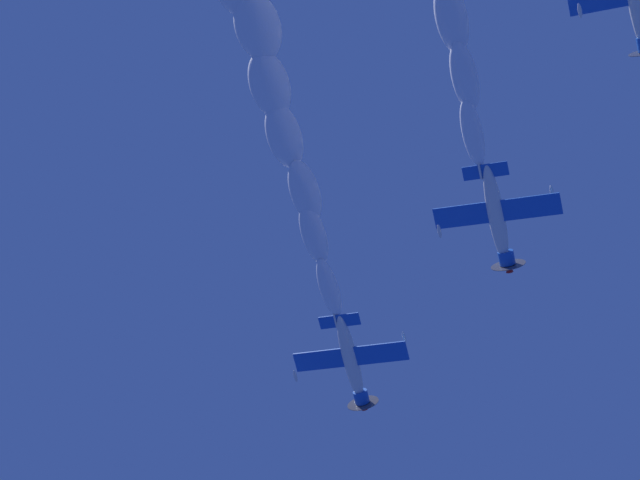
{
  "coord_description": "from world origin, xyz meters",
  "views": [
    {
      "loc": [
        -11.79,
        -37.3,
        1.93
      ],
      "look_at": [
        -2.08,
        -9.09,
        79.59
      ],
      "focal_mm": 62.35,
      "sensor_mm": 36.0,
      "label": 1
    }
  ],
  "objects": [
    {
      "name": "airplane_lead",
      "position": [
        3.63,
        -0.04,
        80.01
      ],
      "size": [
        8.33,
        8.04,
        3.46
      ],
      "color": "silver"
    },
    {
      "name": "airplane_left_wingman",
      "position": [
        9.11,
        -15.77,
        77.17
      ],
      "size": [
        8.18,
        7.99,
        3.77
      ],
      "color": "silver"
    },
    {
      "name": "airplane_right_wingman",
      "position": [
        12.54,
        -33.16,
        78.56
      ],
      "size": [
        8.1,
        8.04,
        3.76
      ],
      "color": "silver"
    },
    {
      "name": "smoke_trail_lead",
      "position": [
        -12.57,
        -23.5,
        82.8
      ],
      "size": [
        23.8,
        32.43,
        6.67
      ],
      "color": "white"
    }
  ]
}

